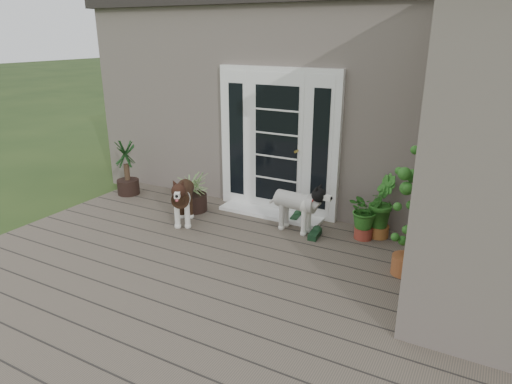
% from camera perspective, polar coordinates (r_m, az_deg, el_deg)
% --- Properties ---
extents(deck, '(6.20, 4.60, 0.12)m').
position_cam_1_polar(deck, '(5.25, -6.21, -11.12)').
color(deck, '#6B5B4C').
rests_on(deck, ground).
extents(house_main, '(7.40, 4.00, 3.10)m').
position_cam_1_polar(house_main, '(8.44, 10.25, 11.13)').
color(house_main, '#665E54').
rests_on(house_main, ground).
extents(roof_main, '(7.60, 4.20, 0.20)m').
position_cam_1_polar(roof_main, '(8.38, 10.96, 22.36)').
color(roof_main, '#2D2826').
rests_on(roof_main, house_main).
extents(door_unit, '(1.90, 0.14, 2.15)m').
position_cam_1_polar(door_unit, '(6.71, 2.74, 6.25)').
color(door_unit, white).
rests_on(door_unit, deck).
extents(door_step, '(1.60, 0.40, 0.05)m').
position_cam_1_polar(door_step, '(6.85, 1.86, -2.67)').
color(door_step, white).
rests_on(door_step, deck).
extents(brindle_dog, '(0.68, 0.85, 0.66)m').
position_cam_1_polar(brindle_dog, '(6.53, -9.10, -1.19)').
color(brindle_dog, '#352013').
rests_on(brindle_dog, deck).
extents(white_dog, '(0.79, 0.40, 0.64)m').
position_cam_1_polar(white_dog, '(6.22, 4.99, -2.17)').
color(white_dog, white).
rests_on(white_dog, deck).
extents(spider_plant, '(0.84, 0.84, 0.70)m').
position_cam_1_polar(spider_plant, '(6.97, -7.86, 0.39)').
color(spider_plant, '#788F58').
rests_on(spider_plant, deck).
extents(yucca, '(0.82, 0.82, 1.00)m').
position_cam_1_polar(yucca, '(7.89, -15.99, 3.19)').
color(yucca, black).
rests_on(yucca, deck).
extents(herb_a, '(0.65, 0.65, 0.60)m').
position_cam_1_polar(herb_a, '(6.14, 13.48, -3.13)').
color(herb_a, '#194D16').
rests_on(herb_a, deck).
extents(herb_b, '(0.49, 0.49, 0.64)m').
position_cam_1_polar(herb_b, '(6.24, 15.33, -2.73)').
color(herb_b, '#1F621C').
rests_on(herb_b, deck).
extents(herb_c, '(0.56, 0.56, 0.63)m').
position_cam_1_polar(herb_c, '(5.84, 22.72, -5.20)').
color(herb_c, '#2C651D').
rests_on(herb_c, deck).
extents(sapling, '(0.61, 0.61, 1.60)m').
position_cam_1_polar(sapling, '(5.19, 18.98, -1.99)').
color(sapling, '#1D5017').
rests_on(sapling, deck).
extents(clog_left, '(0.18, 0.33, 0.09)m').
position_cam_1_polar(clog_left, '(6.68, 5.04, -3.12)').
color(clog_left, '#173A1D').
rests_on(clog_left, deck).
extents(clog_right, '(0.19, 0.35, 0.10)m').
position_cam_1_polar(clog_right, '(6.16, 7.41, -5.19)').
color(clog_right, '#14321B').
rests_on(clog_right, deck).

